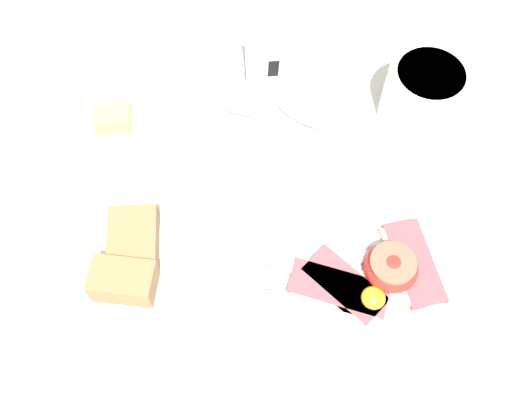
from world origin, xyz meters
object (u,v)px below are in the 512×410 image
(teaspoon_by_saucer, at_px, (326,125))
(sugar_cup, at_px, (428,94))
(teaspoon_near_cup, at_px, (222,99))
(bread_plate, at_px, (133,277))
(butter_dish, at_px, (119,126))
(number_card, at_px, (276,62))
(breakfast_plate, at_px, (368,282))

(teaspoon_by_saucer, bearing_deg, sugar_cup, -135.71)
(teaspoon_near_cup, bearing_deg, bread_plate, -90.36)
(bread_plate, height_order, teaspoon_by_saucer, bread_plate)
(teaspoon_by_saucer, bearing_deg, butter_dish, 37.04)
(butter_dish, bearing_deg, number_card, 26.40)
(bread_plate, bearing_deg, teaspoon_near_cup, 75.52)
(breakfast_plate, height_order, sugar_cup, sugar_cup)
(bread_plate, bearing_deg, teaspoon_by_saucer, 48.53)
(bread_plate, distance_m, teaspoon_by_saucer, 0.27)
(bread_plate, relative_size, sugar_cup, 2.05)
(teaspoon_by_saucer, bearing_deg, breakfast_plate, 134.82)
(sugar_cup, distance_m, teaspoon_by_saucer, 0.12)
(sugar_cup, xyz_separation_m, butter_dish, (-0.34, -0.05, -0.03))
(breakfast_plate, relative_size, sugar_cup, 2.76)
(butter_dish, bearing_deg, breakfast_plate, -30.10)
(butter_dish, height_order, teaspoon_near_cup, butter_dish)
(butter_dish, relative_size, teaspoon_by_saucer, 0.63)
(breakfast_plate, height_order, teaspoon_by_saucer, breakfast_plate)
(sugar_cup, distance_m, number_card, 0.17)
(breakfast_plate, xyz_separation_m, butter_dish, (-0.28, 0.16, -0.00))
(bread_plate, relative_size, teaspoon_by_saucer, 1.03)
(bread_plate, xyz_separation_m, butter_dish, (-0.05, 0.18, -0.00))
(teaspoon_by_saucer, bearing_deg, number_card, -12.86)
(bread_plate, relative_size, butter_dish, 1.64)
(sugar_cup, relative_size, number_card, 1.20)
(butter_dish, distance_m, teaspoon_near_cup, 0.12)
(bread_plate, distance_m, number_card, 0.29)
(breakfast_plate, distance_m, sugar_cup, 0.22)
(sugar_cup, height_order, teaspoon_near_cup, sugar_cup)
(sugar_cup, relative_size, teaspoon_by_saucer, 0.50)
(butter_dish, bearing_deg, teaspoon_near_cup, 24.65)
(sugar_cup, distance_m, teaspoon_near_cup, 0.23)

